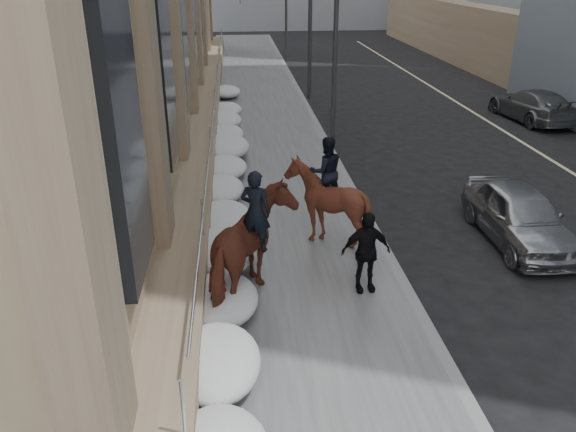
# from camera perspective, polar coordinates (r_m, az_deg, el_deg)

# --- Properties ---
(ground) EXTENTS (140.00, 140.00, 0.00)m
(ground) POSITION_cam_1_polar(r_m,az_deg,el_deg) (10.18, 1.40, -16.10)
(ground) COLOR black
(ground) RESTS_ON ground
(sidewalk) EXTENTS (5.00, 80.00, 0.12)m
(sidewalk) POSITION_cam_1_polar(r_m,az_deg,el_deg) (18.88, -2.19, 4.06)
(sidewalk) COLOR #49494B
(sidewalk) RESTS_ON ground
(curb) EXTENTS (0.24, 80.00, 0.12)m
(curb) POSITION_cam_1_polar(r_m,az_deg,el_deg) (19.19, 5.67, 4.31)
(curb) COLOR slate
(curb) RESTS_ON ground
(lane_line) EXTENTS (0.15, 70.00, 0.01)m
(lane_line) POSITION_cam_1_polar(r_m,az_deg,el_deg) (22.09, 26.23, 4.42)
(lane_line) COLOR #BFB78C
(lane_line) RESTS_ON ground
(streetlight_mid) EXTENTS (1.71, 0.24, 8.00)m
(streetlight_mid) POSITION_cam_1_polar(r_m,az_deg,el_deg) (22.09, 4.46, 19.04)
(streetlight_mid) COLOR #2D2D30
(streetlight_mid) RESTS_ON ground
(traffic_signal) EXTENTS (4.10, 0.22, 6.00)m
(traffic_signal) POSITION_cam_1_polar(r_m,az_deg,el_deg) (29.95, 0.40, 19.38)
(traffic_signal) COLOR #2D2D30
(traffic_signal) RESTS_ON ground
(snow_bank) EXTENTS (1.70, 18.10, 0.76)m
(snow_bank) POSITION_cam_1_polar(r_m,az_deg,el_deg) (16.94, -6.62, 2.97)
(snow_bank) COLOR white
(snow_bank) RESTS_ON sidewalk
(mounted_horse_left) EXTENTS (2.20, 2.97, 2.80)m
(mounted_horse_left) POSITION_cam_1_polar(r_m,az_deg,el_deg) (11.46, -3.68, -3.22)
(mounted_horse_left) COLOR #532619
(mounted_horse_left) RESTS_ON sidewalk
(mounted_horse_right) EXTENTS (1.97, 2.15, 2.72)m
(mounted_horse_right) POSITION_cam_1_polar(r_m,az_deg,el_deg) (13.84, 3.88, 1.67)
(mounted_horse_right) COLOR #3E1B11
(mounted_horse_right) RESTS_ON sidewalk
(pedestrian) EXTENTS (1.09, 0.51, 1.82)m
(pedestrian) POSITION_cam_1_polar(r_m,az_deg,el_deg) (11.98, 7.90, -3.63)
(pedestrian) COLOR black
(pedestrian) RESTS_ON sidewalk
(car_silver) EXTENTS (1.78, 4.29, 1.45)m
(car_silver) POSITION_cam_1_polar(r_m,az_deg,el_deg) (15.47, 22.45, 0.08)
(car_silver) COLOR gray
(car_silver) RESTS_ON ground
(car_grey) EXTENTS (2.45, 5.08, 1.43)m
(car_grey) POSITION_cam_1_polar(r_m,az_deg,el_deg) (28.16, 23.53, 10.30)
(car_grey) COLOR #4E5155
(car_grey) RESTS_ON ground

